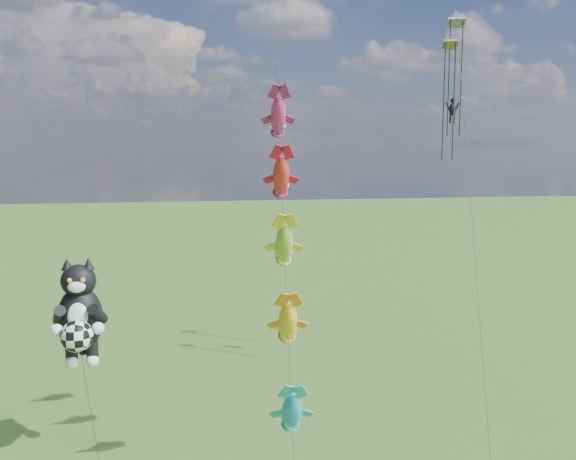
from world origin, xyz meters
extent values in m
cylinder|color=black|center=(0.67, 5.51, 2.74)|extent=(1.09, 2.54, 5.19)
ellipsoid|color=black|center=(0.14, 7.06, 6.93)|extent=(2.71, 2.47, 3.22)
ellipsoid|color=black|center=(0.14, 6.96, 8.85)|extent=(2.15, 2.05, 1.63)
cone|color=black|center=(-0.36, 6.96, 9.70)|extent=(0.73, 0.73, 0.60)
cone|color=black|center=(0.64, 6.96, 9.70)|extent=(0.73, 0.73, 0.60)
ellipsoid|color=white|center=(0.14, 6.31, 8.69)|extent=(0.94, 0.69, 0.58)
ellipsoid|color=white|center=(0.14, 6.31, 7.24)|extent=(1.08, 0.71, 1.33)
sphere|color=gold|center=(-0.16, 6.24, 9.03)|extent=(0.24, 0.24, 0.24)
sphere|color=gold|center=(0.44, 6.24, 9.03)|extent=(0.24, 0.24, 0.24)
sphere|color=white|center=(-0.82, 6.01, 6.68)|extent=(0.60, 0.60, 0.60)
sphere|color=white|center=(1.10, 6.01, 6.68)|extent=(0.60, 0.60, 0.60)
sphere|color=white|center=(-0.36, 6.91, 4.77)|extent=(0.64, 0.64, 0.64)
sphere|color=white|center=(0.64, 6.91, 4.77)|extent=(0.64, 0.64, 0.64)
sphere|color=white|center=(0.14, 5.71, 6.43)|extent=(1.55, 1.55, 1.55)
cylinder|color=black|center=(9.37, 0.62, 10.08)|extent=(1.63, 15.76, 19.88)
ellipsoid|color=blue|center=(9.02, -2.84, 5.71)|extent=(0.95, 2.05, 2.23)
ellipsoid|color=yellow|center=(9.24, -0.64, 8.49)|extent=(0.95, 2.05, 2.23)
ellipsoid|color=green|center=(9.47, 1.57, 11.27)|extent=(0.95, 2.05, 2.23)
ellipsoid|color=red|center=(9.69, 3.77, 14.05)|extent=(0.95, 2.05, 2.23)
ellipsoid|color=#D8336D|center=(9.91, 5.97, 16.83)|extent=(0.95, 2.05, 2.23)
cylinder|color=black|center=(20.68, 7.25, 11.93)|extent=(4.86, 16.40, 23.59)
cube|color=#149443|center=(21.52, 12.69, 21.48)|extent=(1.01, 0.82, 0.56)
cylinder|color=black|center=(21.21, 12.69, 17.90)|extent=(0.08, 0.08, 7.17)
cylinder|color=black|center=(21.83, 12.69, 17.90)|extent=(0.08, 0.08, 7.17)
cube|color=blue|center=(23.10, 15.43, 23.30)|extent=(1.28, 0.98, 0.63)
cylinder|color=black|center=(22.70, 15.43, 19.53)|extent=(0.08, 0.08, 7.53)
cylinder|color=black|center=(23.50, 15.43, 19.53)|extent=(0.08, 0.08, 7.53)
camera|label=1|loc=(5.06, -25.08, 15.50)|focal=40.00mm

